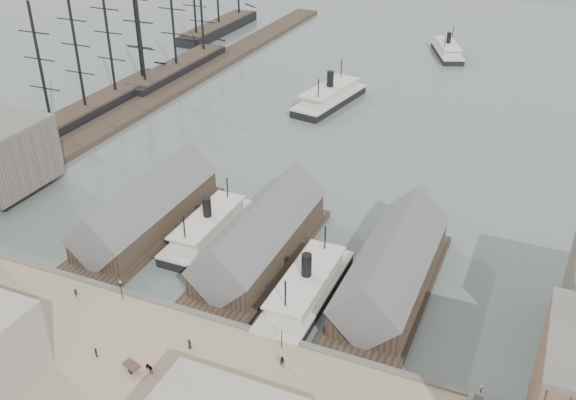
% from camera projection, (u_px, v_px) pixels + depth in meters
% --- Properties ---
extents(ground, '(900.00, 900.00, 0.00)m').
position_uv_depth(ground, '(220.00, 307.00, 111.75)').
color(ground, '#4D5A58').
rests_on(ground, ground).
extents(quay, '(180.00, 30.00, 2.00)m').
position_uv_depth(quay, '(154.00, 380.00, 95.25)').
color(quay, gray).
rests_on(quay, ground).
extents(seawall, '(180.00, 1.20, 2.30)m').
position_uv_depth(seawall, '(204.00, 320.00, 107.02)').
color(seawall, '#59544C').
rests_on(seawall, ground).
extents(west_wharf, '(10.00, 220.00, 1.60)m').
position_uv_depth(west_wharf, '(185.00, 81.00, 215.02)').
color(west_wharf, '#2D231C').
rests_on(west_wharf, ground).
extents(ferry_shed_west, '(14.00, 42.00, 12.60)m').
position_uv_depth(ferry_shed_west, '(147.00, 210.00, 132.02)').
color(ferry_shed_west, '#2D231C').
rests_on(ferry_shed_west, ground).
extents(ferry_shed_center, '(14.00, 42.00, 12.60)m').
position_uv_depth(ferry_shed_center, '(261.00, 237.00, 122.99)').
color(ferry_shed_center, '#2D231C').
rests_on(ferry_shed_center, ground).
extents(ferry_shed_east, '(14.00, 42.00, 12.60)m').
position_uv_depth(ferry_shed_east, '(393.00, 268.00, 113.96)').
color(ferry_shed_east, '#2D231C').
rests_on(ferry_shed_east, ground).
extents(lamp_post_near_w, '(0.44, 0.44, 3.92)m').
position_uv_depth(lamp_post_near_w, '(121.00, 287.00, 109.05)').
color(lamp_post_near_w, black).
rests_on(lamp_post_near_w, quay).
extents(lamp_post_near_e, '(0.44, 0.44, 3.92)m').
position_uv_depth(lamp_post_near_e, '(282.00, 334.00, 98.63)').
color(lamp_post_near_e, black).
rests_on(lamp_post_near_e, quay).
extents(lamp_post_far_e, '(0.44, 0.44, 3.92)m').
position_uv_depth(lamp_post_far_e, '(481.00, 392.00, 88.21)').
color(lamp_post_far_e, black).
rests_on(lamp_post_far_e, quay).
extents(ferry_docked_west, '(8.04, 26.80, 9.57)m').
position_uv_depth(ferry_docked_west, '(208.00, 227.00, 130.53)').
color(ferry_docked_west, black).
rests_on(ferry_docked_west, ground).
extents(ferry_docked_east, '(8.46, 28.21, 10.08)m').
position_uv_depth(ferry_docked_east, '(306.00, 288.00, 112.52)').
color(ferry_docked_east, black).
rests_on(ferry_docked_east, ground).
extents(ferry_open_near, '(14.43, 32.64, 11.26)m').
position_uv_depth(ferry_open_near, '(330.00, 97.00, 196.43)').
color(ferry_open_near, black).
rests_on(ferry_open_near, ground).
extents(ferry_open_mid, '(17.23, 27.28, 9.37)m').
position_uv_depth(ferry_open_mid, '(447.00, 50.00, 241.74)').
color(ferry_open_mid, black).
rests_on(ferry_open_mid, ground).
extents(sailing_ship_near, '(8.89, 61.25, 36.55)m').
position_uv_depth(sailing_ship_near, '(102.00, 102.00, 192.45)').
color(sailing_ship_near, black).
rests_on(sailing_ship_near, ground).
extents(sailing_ship_mid, '(9.27, 53.56, 38.11)m').
position_uv_depth(sailing_ship_mid, '(177.00, 68.00, 221.24)').
color(sailing_ship_mid, black).
rests_on(sailing_ship_mid, ground).
extents(sailing_ship_far, '(9.54, 52.99, 39.21)m').
position_uv_depth(sailing_ship_far, '(219.00, 26.00, 271.04)').
color(sailing_ship_far, black).
rests_on(sailing_ship_far, ground).
extents(horse_cart_center, '(4.92, 2.46, 1.51)m').
position_uv_depth(horse_cart_center, '(143.00, 368.00, 94.98)').
color(horse_cart_center, black).
rests_on(horse_cart_center, quay).
extents(pedestrian_2, '(1.13, 1.17, 1.60)m').
position_uv_depth(pedestrian_2, '(76.00, 293.00, 110.59)').
color(pedestrian_2, black).
rests_on(pedestrian_2, quay).
extents(pedestrian_3, '(0.87, 1.00, 1.61)m').
position_uv_depth(pedestrian_3, '(96.00, 353.00, 97.73)').
color(pedestrian_3, black).
rests_on(pedestrian_3, quay).
extents(pedestrian_4, '(0.80, 0.93, 1.61)m').
position_uv_depth(pedestrian_4, '(190.00, 344.00, 99.38)').
color(pedestrian_4, black).
rests_on(pedestrian_4, quay).
extents(pedestrian_5, '(0.65, 0.70, 1.56)m').
position_uv_depth(pedestrian_5, '(236.00, 381.00, 92.68)').
color(pedestrian_5, black).
rests_on(pedestrian_5, quay).
extents(pedestrian_6, '(0.89, 0.70, 1.82)m').
position_uv_depth(pedestrian_6, '(282.00, 362.00, 95.89)').
color(pedestrian_6, black).
rests_on(pedestrian_6, quay).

